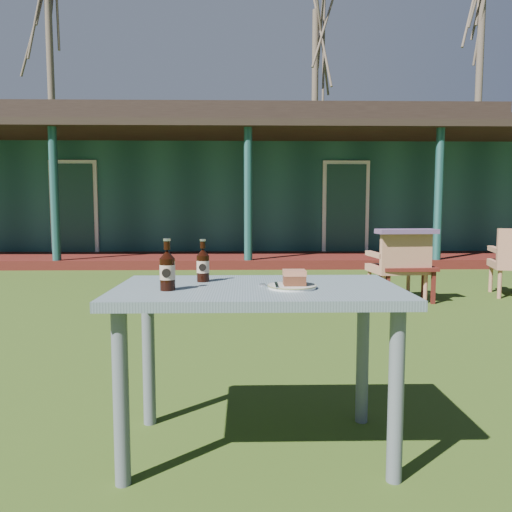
{
  "coord_description": "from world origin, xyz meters",
  "views": [
    {
      "loc": [
        -0.05,
        -3.69,
        1.05
      ],
      "look_at": [
        0.0,
        -1.3,
        0.82
      ],
      "focal_mm": 35.0,
      "sensor_mm": 36.0,
      "label": 1
    }
  ],
  "objects_px": {
    "cola_bottle_near": "(203,265)",
    "side_table": "(407,271)",
    "cola_bottle_far": "(167,270)",
    "armchair_left": "(400,263)",
    "cafe_table": "(258,310)",
    "plate": "(292,286)",
    "cake_slice": "(294,277)"
  },
  "relations": [
    {
      "from": "cafe_table",
      "to": "armchair_left",
      "type": "xyz_separation_m",
      "value": [
        1.69,
        3.44,
        -0.18
      ]
    },
    {
      "from": "cafe_table",
      "to": "cake_slice",
      "type": "xyz_separation_m",
      "value": [
        0.15,
        -0.06,
        0.15
      ]
    },
    {
      "from": "side_table",
      "to": "armchair_left",
      "type": "bearing_deg",
      "value": 162.12
    },
    {
      "from": "cafe_table",
      "to": "cake_slice",
      "type": "height_order",
      "value": "cake_slice"
    },
    {
      "from": "cafe_table",
      "to": "plate",
      "type": "xyz_separation_m",
      "value": [
        0.14,
        -0.05,
        0.11
      ]
    },
    {
      "from": "cake_slice",
      "to": "armchair_left",
      "type": "bearing_deg",
      "value": 66.27
    },
    {
      "from": "cola_bottle_far",
      "to": "armchair_left",
      "type": "distance_m",
      "value": 4.1
    },
    {
      "from": "cake_slice",
      "to": "side_table",
      "type": "xyz_separation_m",
      "value": [
        1.61,
        3.47,
        -0.42
      ]
    },
    {
      "from": "plate",
      "to": "cake_slice",
      "type": "xyz_separation_m",
      "value": [
        0.01,
        -0.0,
        0.04
      ]
    },
    {
      "from": "side_table",
      "to": "plate",
      "type": "bearing_deg",
      "value": -115.0
    },
    {
      "from": "plate",
      "to": "cola_bottle_far",
      "type": "xyz_separation_m",
      "value": [
        -0.51,
        -0.04,
        0.08
      ]
    },
    {
      "from": "cola_bottle_near",
      "to": "side_table",
      "type": "relative_size",
      "value": 0.32
    },
    {
      "from": "cola_bottle_near",
      "to": "side_table",
      "type": "bearing_deg",
      "value": 58.57
    },
    {
      "from": "cake_slice",
      "to": "cola_bottle_near",
      "type": "xyz_separation_m",
      "value": [
        -0.39,
        0.2,
        0.03
      ]
    },
    {
      "from": "cola_bottle_far",
      "to": "armchair_left",
      "type": "relative_size",
      "value": 0.27
    },
    {
      "from": "cola_bottle_near",
      "to": "cola_bottle_far",
      "type": "height_order",
      "value": "cola_bottle_far"
    },
    {
      "from": "cake_slice",
      "to": "cola_bottle_near",
      "type": "relative_size",
      "value": 0.48
    },
    {
      "from": "plate",
      "to": "cola_bottle_far",
      "type": "relative_size",
      "value": 0.97
    },
    {
      "from": "cola_bottle_near",
      "to": "side_table",
      "type": "distance_m",
      "value": 3.86
    },
    {
      "from": "cafe_table",
      "to": "armchair_left",
      "type": "relative_size",
      "value": 1.56
    },
    {
      "from": "cake_slice",
      "to": "cola_bottle_far",
      "type": "height_order",
      "value": "cola_bottle_far"
    },
    {
      "from": "cola_bottle_near",
      "to": "cola_bottle_far",
      "type": "xyz_separation_m",
      "value": [
        -0.12,
        -0.23,
        0.01
      ]
    },
    {
      "from": "armchair_left",
      "to": "cola_bottle_far",
      "type": "bearing_deg",
      "value": -120.15
    },
    {
      "from": "cola_bottle_near",
      "to": "cafe_table",
      "type": "bearing_deg",
      "value": -29.93
    },
    {
      "from": "cafe_table",
      "to": "armchair_left",
      "type": "bearing_deg",
      "value": 63.86
    },
    {
      "from": "cake_slice",
      "to": "side_table",
      "type": "bearing_deg",
      "value": 65.14
    },
    {
      "from": "plate",
      "to": "side_table",
      "type": "bearing_deg",
      "value": 65.0
    },
    {
      "from": "cola_bottle_far",
      "to": "side_table",
      "type": "height_order",
      "value": "cola_bottle_far"
    },
    {
      "from": "cake_slice",
      "to": "cafe_table",
      "type": "bearing_deg",
      "value": 159.56
    },
    {
      "from": "cafe_table",
      "to": "cola_bottle_near",
      "type": "distance_m",
      "value": 0.33
    },
    {
      "from": "plate",
      "to": "cola_bottle_far",
      "type": "distance_m",
      "value": 0.51
    },
    {
      "from": "cola_bottle_near",
      "to": "side_table",
      "type": "xyz_separation_m",
      "value": [
        2.0,
        3.27,
        -0.46
      ]
    }
  ]
}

